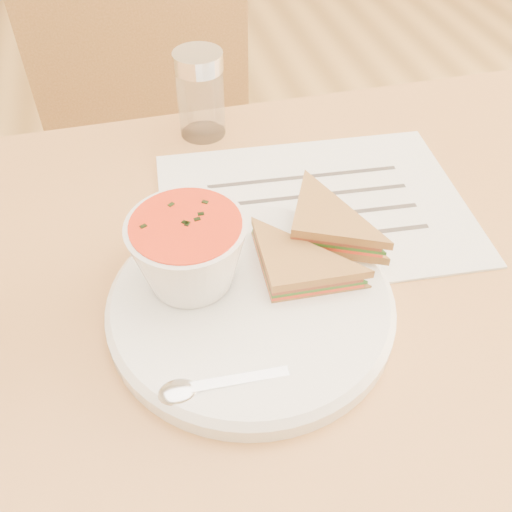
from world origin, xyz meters
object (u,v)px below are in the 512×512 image
object	(u,v)px
dining_table	(298,465)
plate	(251,305)
soup_bowl	(189,255)
condiment_shaker	(201,95)
chair_far	(168,174)

from	to	relation	value
dining_table	plate	bearing A→B (deg)	-173.91
soup_bowl	dining_table	bearing A→B (deg)	-12.57
dining_table	soup_bowl	bearing A→B (deg)	167.43
plate	condiment_shaker	distance (m)	0.31
chair_far	dining_table	bearing A→B (deg)	96.15
soup_bowl	condiment_shaker	distance (m)	0.28
dining_table	condiment_shaker	world-z (taller)	condiment_shaker
chair_far	plate	distance (m)	0.64
condiment_shaker	dining_table	bearing A→B (deg)	-79.11
dining_table	soup_bowl	world-z (taller)	soup_bowl
condiment_shaker	plate	bearing A→B (deg)	-92.21
dining_table	chair_far	xyz separation A→B (m)	(-0.09, 0.57, 0.12)
condiment_shaker	soup_bowl	bearing A→B (deg)	-102.45
plate	condiment_shaker	world-z (taller)	condiment_shaker
chair_far	condiment_shaker	xyz separation A→B (m)	(0.04, -0.27, 0.31)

